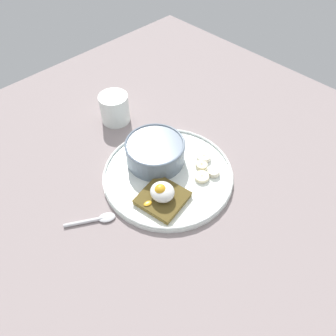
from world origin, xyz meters
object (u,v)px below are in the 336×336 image
poached_egg (162,192)px  banana_slice_right (214,172)px  toast_slice (162,198)px  banana_slice_left (202,177)px  banana_slice_front (204,157)px  spoon (97,219)px  banana_slice_back (201,165)px  oatmeal_bowl (155,152)px  coffee_mug (115,108)px

poached_egg → banana_slice_right: (2.92, 13.59, -2.42)cm
toast_slice → banana_slice_left: bearing=80.0°
banana_slice_front → spoon: banana_slice_front is taller
banana_slice_right → banana_slice_left: bearing=-109.6°
banana_slice_back → spoon: (-5.89, -26.00, -1.19)cm
banana_slice_back → oatmeal_bowl: bearing=-146.5°
oatmeal_bowl → toast_slice: 12.13cm
banana_slice_front → banana_slice_back: (1.35, -2.35, -0.03)cm
banana_slice_left → banana_slice_back: (-2.36, 2.49, 0.09)cm
spoon → banana_slice_right: bearing=70.6°
oatmeal_bowl → banana_slice_front: (7.85, 8.43, -2.16)cm
banana_slice_left → spoon: bearing=-109.3°
banana_slice_right → coffee_mug: bearing=-174.2°
banana_slice_back → spoon: bearing=-102.8°
toast_slice → banana_slice_back: bearing=92.2°
toast_slice → banana_slice_right: (2.90, 13.49, -0.07)cm
oatmeal_bowl → banana_slice_left: (11.56, 3.59, -2.28)cm
oatmeal_bowl → coffee_mug: coffee_mug is taller
banana_slice_left → banana_slice_back: banana_slice_back is taller
banana_slice_left → spoon: (-8.25, -23.51, -1.10)cm
toast_slice → banana_slice_right: bearing=77.9°
banana_slice_front → coffee_mug: (-27.15, -5.17, 2.40)cm
oatmeal_bowl → banana_slice_front: oatmeal_bowl is taller
oatmeal_bowl → banana_slice_left: size_ratio=3.44×
toast_slice → spoon: bearing=-116.3°
banana_slice_left → spoon: banana_slice_left is taller
oatmeal_bowl → toast_slice: (9.70, -6.99, -2.06)cm
poached_egg → banana_slice_back: poached_egg is taller
banana_slice_front → coffee_mug: bearing=-169.2°
oatmeal_bowl → poached_egg: bearing=-36.2°
poached_egg → banana_slice_back: (-0.47, 13.17, -2.48)cm
oatmeal_bowl → banana_slice_back: oatmeal_bowl is taller
banana_slice_left → oatmeal_bowl: bearing=-162.7°
toast_slice → spoon: 14.48cm
toast_slice → poached_egg: 2.35cm
oatmeal_bowl → banana_slice_left: bearing=17.3°
coffee_mug → spoon: coffee_mug is taller
poached_egg → oatmeal_bowl: bearing=143.8°
poached_egg → banana_slice_back: size_ratio=2.07×
toast_slice → coffee_mug: bearing=160.5°
banana_slice_front → toast_slice: bearing=-83.2°
oatmeal_bowl → spoon: bearing=-80.6°
banana_slice_back → spoon: banana_slice_back is taller
toast_slice → poached_egg: poached_egg is taller
banana_slice_right → toast_slice: bearing=-102.1°
toast_slice → banana_slice_front: bearing=96.8°
banana_slice_back → coffee_mug: 28.74cm
oatmeal_bowl → poached_egg: size_ratio=1.99×
poached_egg → banana_slice_right: 14.11cm
coffee_mug → oatmeal_bowl: bearing=-9.6°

